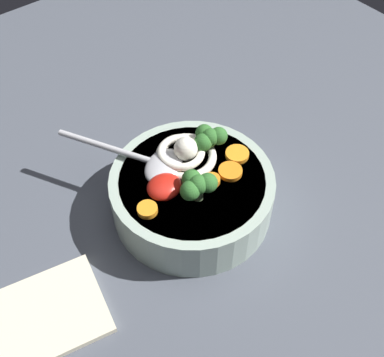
# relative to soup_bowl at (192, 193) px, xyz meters

# --- Properties ---
(table_slab) EXTENTS (1.19, 1.19, 0.04)m
(table_slab) POSITION_rel_soup_bowl_xyz_m (0.02, 0.01, -0.05)
(table_slab) COLOR #474C56
(table_slab) RESTS_ON ground
(soup_bowl) EXTENTS (0.20, 0.20, 0.06)m
(soup_bowl) POSITION_rel_soup_bowl_xyz_m (0.00, 0.00, 0.00)
(soup_bowl) COLOR #9EB2A3
(soup_bowl) RESTS_ON table_slab
(noodle_pile) EXTENTS (0.09, 0.08, 0.03)m
(noodle_pile) POSITION_rel_soup_bowl_xyz_m (-0.01, -0.03, 0.04)
(noodle_pile) COLOR silver
(noodle_pile) RESTS_ON soup_bowl
(soup_spoon) EXTENTS (0.11, 0.17, 0.02)m
(soup_spoon) POSITION_rel_soup_bowl_xyz_m (0.02, -0.04, 0.04)
(soup_spoon) COLOR #B7B7BC
(soup_spoon) RESTS_ON soup_bowl
(chili_sauce_dollop) EXTENTS (0.04, 0.04, 0.02)m
(chili_sauce_dollop) POSITION_rel_soup_bowl_xyz_m (0.04, -0.00, 0.04)
(chili_sauce_dollop) COLOR red
(chili_sauce_dollop) RESTS_ON soup_bowl
(broccoli_floret_right) EXTENTS (0.05, 0.04, 0.04)m
(broccoli_floret_right) POSITION_rel_soup_bowl_xyz_m (0.01, 0.03, 0.05)
(broccoli_floret_right) COLOR #7A9E60
(broccoli_floret_right) RESTS_ON soup_bowl
(broccoli_floret_rear) EXTENTS (0.04, 0.04, 0.04)m
(broccoli_floret_rear) POSITION_rel_soup_bowl_xyz_m (-0.05, -0.02, 0.05)
(broccoli_floret_rear) COLOR #7A9E60
(broccoli_floret_rear) RESTS_ON soup_bowl
(carrot_slice_left) EXTENTS (0.02, 0.02, 0.01)m
(carrot_slice_left) POSITION_rel_soup_bowl_xyz_m (-0.02, 0.02, 0.03)
(carrot_slice_left) COLOR orange
(carrot_slice_left) RESTS_ON soup_bowl
(carrot_slice_near_spoon) EXTENTS (0.03, 0.03, 0.01)m
(carrot_slice_near_spoon) POSITION_rel_soup_bowl_xyz_m (-0.04, 0.02, 0.03)
(carrot_slice_near_spoon) COLOR orange
(carrot_slice_near_spoon) RESTS_ON soup_bowl
(carrot_slice_extra_b) EXTENTS (0.03, 0.03, 0.01)m
(carrot_slice_extra_b) POSITION_rel_soup_bowl_xyz_m (-0.07, 0.00, 0.03)
(carrot_slice_extra_b) COLOR orange
(carrot_slice_extra_b) RESTS_ON soup_bowl
(carrot_slice_beside_noodles) EXTENTS (0.02, 0.02, 0.01)m
(carrot_slice_beside_noodles) POSITION_rel_soup_bowl_xyz_m (0.07, 0.01, 0.03)
(carrot_slice_beside_noodles) COLOR orange
(carrot_slice_beside_noodles) RESTS_ON soup_bowl
(folded_napkin) EXTENTS (0.16, 0.13, 0.01)m
(folded_napkin) POSITION_rel_soup_bowl_xyz_m (0.22, 0.01, -0.03)
(folded_napkin) COLOR beige
(folded_napkin) RESTS_ON table_slab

